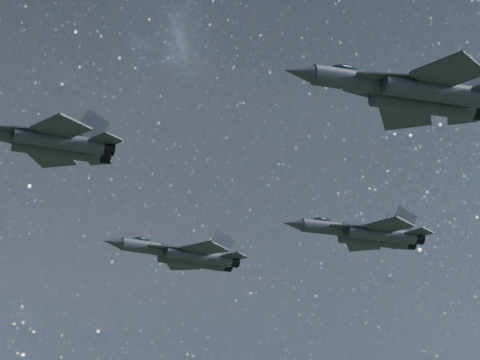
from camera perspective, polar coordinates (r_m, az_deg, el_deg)
jet_lead at (r=70.33m, az=-13.80°, el=2.75°), size 15.80×10.71×3.98m
jet_left at (r=96.86m, az=-3.97°, el=-5.32°), size 17.76×12.32×4.46m
jet_right at (r=59.22m, az=12.12°, el=6.15°), size 16.76×11.19×4.25m
jet_slot at (r=94.57m, az=8.97°, el=-3.79°), size 17.84×11.98×4.51m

